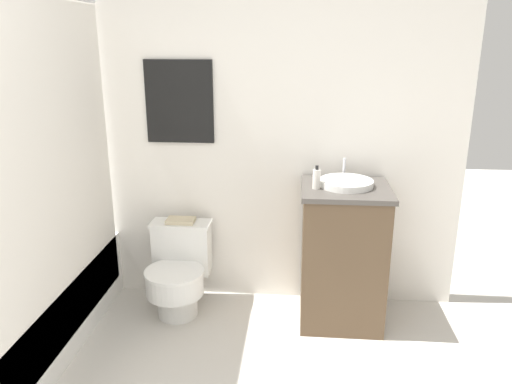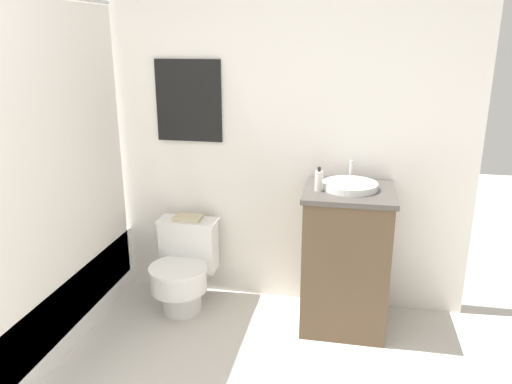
{
  "view_description": "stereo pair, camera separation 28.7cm",
  "coord_description": "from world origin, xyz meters",
  "px_view_note": "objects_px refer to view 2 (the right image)",
  "views": [
    {
      "loc": [
        0.65,
        -0.95,
        1.77
      ],
      "look_at": [
        0.41,
        1.78,
        0.91
      ],
      "focal_mm": 35.0,
      "sensor_mm": 36.0,
      "label": 1
    },
    {
      "loc": [
        0.93,
        -0.91,
        1.77
      ],
      "look_at": [
        0.41,
        1.78,
        0.91
      ],
      "focal_mm": 35.0,
      "sensor_mm": 36.0,
      "label": 2
    }
  ],
  "objects_px": {
    "sink": "(350,185)",
    "soap_bottle": "(319,181)",
    "toilet": "(184,268)",
    "book_on_tank": "(188,218)"
  },
  "relations": [
    {
      "from": "toilet",
      "to": "sink",
      "type": "distance_m",
      "value": 1.24
    },
    {
      "from": "sink",
      "to": "soap_bottle",
      "type": "xyz_separation_m",
      "value": [
        -0.18,
        -0.07,
        0.04
      ]
    },
    {
      "from": "sink",
      "to": "toilet",
      "type": "bearing_deg",
      "value": -179.01
    },
    {
      "from": "toilet",
      "to": "soap_bottle",
      "type": "distance_m",
      "value": 1.11
    },
    {
      "from": "book_on_tank",
      "to": "sink",
      "type": "bearing_deg",
      "value": -5.93
    },
    {
      "from": "toilet",
      "to": "sink",
      "type": "height_order",
      "value": "sink"
    },
    {
      "from": "sink",
      "to": "book_on_tank",
      "type": "relative_size",
      "value": 1.94
    },
    {
      "from": "sink",
      "to": "book_on_tank",
      "type": "xyz_separation_m",
      "value": [
        -1.06,
        0.11,
        -0.32
      ]
    },
    {
      "from": "sink",
      "to": "soap_bottle",
      "type": "bearing_deg",
      "value": -158.56
    },
    {
      "from": "toilet",
      "to": "book_on_tank",
      "type": "xyz_separation_m",
      "value": [
        0.0,
        0.13,
        0.31
      ]
    }
  ]
}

